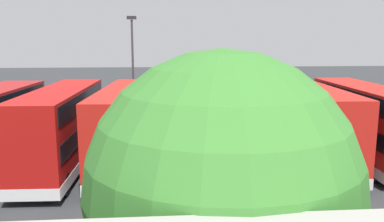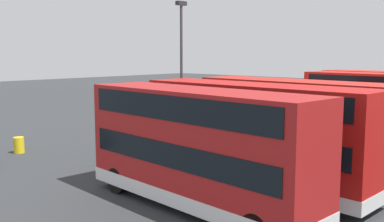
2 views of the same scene
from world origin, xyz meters
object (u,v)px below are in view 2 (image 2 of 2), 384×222
at_px(bus_double_decker_far_end, 198,145).
at_px(bus_double_decker_third, 381,105).
at_px(bus_single_deck_fourth, 355,123).
at_px(bus_double_decker_seventh, 253,132).
at_px(bus_double_decker_sixth, 296,123).
at_px(bus_single_deck_fifth, 334,130).
at_px(lamp_post_tall, 181,65).
at_px(car_hatchback_silver, 232,116).
at_px(waste_bin_yellow, 19,145).

bearing_deg(bus_double_decker_far_end, bus_double_decker_third, 179.84).
xyz_separation_m(bus_single_deck_fourth, bus_double_decker_seventh, (10.67, -0.01, 0.82)).
bearing_deg(bus_double_decker_far_end, bus_double_decker_sixth, -178.91).
distance_m(bus_double_decker_sixth, bus_double_decker_far_end, 7.34).
height_order(bus_double_decker_seventh, bus_double_decker_far_end, same).
bearing_deg(bus_double_decker_sixth, bus_double_decker_far_end, 1.09).
distance_m(bus_single_deck_fifth, lamp_post_tall, 9.68).
bearing_deg(car_hatchback_silver, bus_double_decker_far_end, 34.65).
distance_m(bus_double_decker_seventh, car_hatchback_silver, 17.60).
distance_m(bus_double_decker_third, bus_single_deck_fifth, 7.02).
distance_m(bus_double_decker_seventh, lamp_post_tall, 8.98).
height_order(bus_single_deck_fourth, bus_double_decker_far_end, bus_double_decker_far_end).
bearing_deg(lamp_post_tall, car_hatchback_silver, -159.08).
relative_size(bus_double_decker_far_end, waste_bin_yellow, 10.93).
xyz_separation_m(bus_single_deck_fifth, bus_double_decker_seventh, (7.32, -0.31, 0.83)).
bearing_deg(bus_double_decker_seventh, car_hatchback_silver, -138.75).
height_order(bus_single_deck_fifth, bus_double_decker_far_end, bus_double_decker_far_end).
height_order(bus_double_decker_sixth, waste_bin_yellow, bus_double_decker_sixth).
xyz_separation_m(bus_single_deck_fourth, lamp_post_tall, (7.21, -7.84, 3.55)).
relative_size(bus_double_decker_seventh, waste_bin_yellow, 11.79).
xyz_separation_m(car_hatchback_silver, lamp_post_tall, (9.71, 3.71, 4.47)).
height_order(bus_single_deck_fifth, car_hatchback_silver, bus_single_deck_fifth).
height_order(bus_single_deck_fourth, lamp_post_tall, lamp_post_tall).
xyz_separation_m(bus_double_decker_third, bus_double_decker_sixth, (10.74, -0.19, 0.00)).
bearing_deg(car_hatchback_silver, bus_double_decker_seventh, 41.25).
bearing_deg(bus_double_decker_far_end, bus_double_decker_seventh, -177.40).
relative_size(bus_single_deck_fourth, car_hatchback_silver, 2.69).
bearing_deg(bus_double_decker_seventh, bus_double_decker_far_end, 2.60).
distance_m(bus_double_decker_sixth, waste_bin_yellow, 16.04).
bearing_deg(bus_double_decker_seventh, bus_single_deck_fifth, 177.61).
bearing_deg(lamp_post_tall, bus_single_deck_fourth, 132.58).
xyz_separation_m(bus_double_decker_far_end, waste_bin_yellow, (0.29, -14.11, -1.97)).
bearing_deg(bus_double_decker_third, bus_double_decker_far_end, -0.16).
height_order(bus_single_deck_fifth, waste_bin_yellow, bus_single_deck_fifth).
relative_size(bus_single_deck_fifth, lamp_post_tall, 1.31).
relative_size(bus_double_decker_sixth, waste_bin_yellow, 11.41).
xyz_separation_m(bus_double_decker_third, bus_double_decker_seventh, (14.29, -0.22, 0.00)).
bearing_deg(bus_double_decker_far_end, car_hatchback_silver, -145.35).
relative_size(bus_double_decker_third, waste_bin_yellow, 11.06).
bearing_deg(bus_single_deck_fifth, bus_double_decker_far_end, -0.69).
xyz_separation_m(bus_double_decker_third, bus_single_deck_fourth, (3.62, -0.21, -0.82)).
distance_m(bus_single_deck_fourth, car_hatchback_silver, 11.86).
bearing_deg(waste_bin_yellow, bus_double_decker_sixth, 118.62).
bearing_deg(bus_single_deck_fourth, bus_double_decker_third, 176.68).
height_order(bus_double_decker_third, bus_double_decker_far_end, same).
relative_size(bus_double_decker_seventh, bus_double_decker_far_end, 1.08).
bearing_deg(bus_double_decker_seventh, bus_single_deck_fourth, 179.94).
distance_m(bus_double_decker_third, bus_double_decker_far_end, 18.07).
xyz_separation_m(bus_single_deck_fifth, bus_double_decker_sixth, (3.77, -0.27, 0.82)).
bearing_deg(bus_single_deck_fourth, bus_double_decker_sixth, 0.17).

